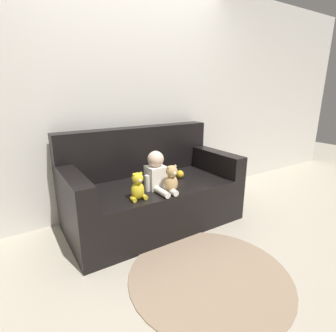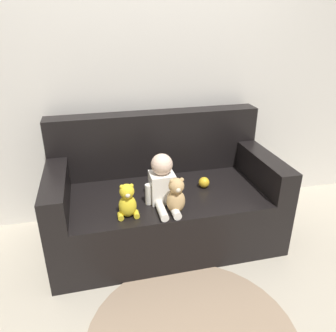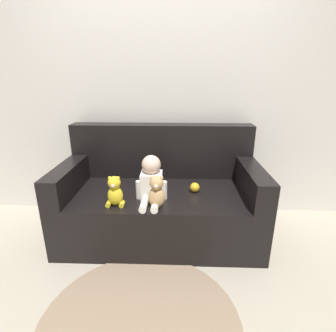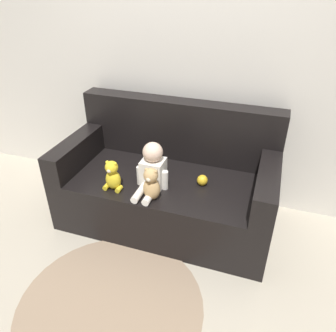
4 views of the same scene
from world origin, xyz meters
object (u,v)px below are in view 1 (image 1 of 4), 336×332
at_px(couch, 151,191).
at_px(toy_ball, 180,174).
at_px(person_baby, 157,173).
at_px(plush_toy_side, 138,187).
at_px(teddy_bear_brown, 172,179).

relative_size(couch, toy_ball, 20.53).
relative_size(person_baby, plush_toy_side, 1.48).
height_order(person_baby, toy_ball, person_baby).
xyz_separation_m(person_baby, teddy_bear_brown, (0.06, -0.16, -0.02)).
xyz_separation_m(person_baby, plush_toy_side, (-0.27, -0.14, -0.04)).
bearing_deg(plush_toy_side, person_baby, 26.63).
xyz_separation_m(couch, person_baby, (-0.06, -0.24, 0.27)).
distance_m(teddy_bear_brown, plush_toy_side, 0.33).
distance_m(couch, person_baby, 0.37).
distance_m(person_baby, toy_ball, 0.41).
xyz_separation_m(couch, teddy_bear_brown, (0.00, -0.40, 0.25)).
distance_m(person_baby, plush_toy_side, 0.31).
distance_m(couch, toy_ball, 0.36).
relative_size(plush_toy_side, toy_ball, 2.90).
height_order(couch, teddy_bear_brown, couch).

